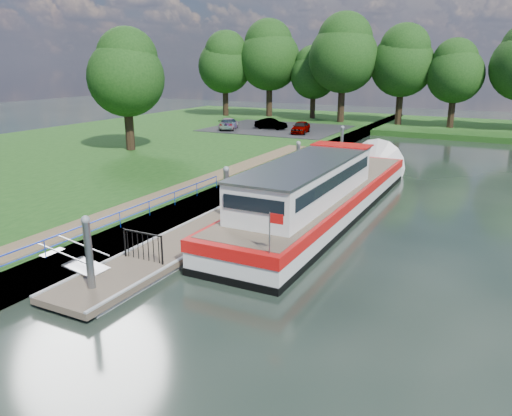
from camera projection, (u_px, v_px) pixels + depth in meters
The scene contains 16 objects.
ground at pixel (104, 292), 17.45m from camera, with size 160.00×160.00×0.00m, color black.
riverbank at pixel (67, 162), 38.05m from camera, with size 32.00×90.00×0.78m, color #184012.
bank_edge at pixel (245, 184), 31.25m from camera, with size 1.10×90.00×0.78m, color #473D2D.
footpath at pixel (149, 201), 25.98m from camera, with size 1.60×40.00×0.05m, color brown.
carpark at pixel (277, 128), 54.47m from camera, with size 14.00×12.00×0.06m, color black.
blue_fence at pixel (103, 222), 20.85m from camera, with size 0.04×18.04×0.72m.
pontoon at pixel (267, 200), 28.48m from camera, with size 2.50×30.00×0.56m.
mooring_piles at pixel (267, 181), 28.17m from camera, with size 0.30×27.30×3.55m.
gangway at pixel (75, 262), 18.51m from camera, with size 2.58×1.00×0.92m.
gate_panel at pixel (143, 242), 19.00m from camera, with size 1.85×0.05×1.15m.
barge at pixel (327, 192), 26.54m from camera, with size 4.36×21.15×4.78m.
horizon_trees at pixel (391, 60), 57.44m from camera, with size 54.38×10.03×12.87m.
bank_tree_a at pixel (126, 72), 39.64m from camera, with size 6.12×6.12×9.72m.
car_a at pixel (301, 127), 50.34m from camera, with size 1.44×3.57×1.22m, color #999999.
car_b at pixel (271, 124), 53.48m from camera, with size 1.19×3.42×1.13m, color #999999.
car_c at pixel (229, 124), 53.38m from camera, with size 1.68×4.13×1.20m, color #999999.
Camera 1 is at (12.04, -11.70, 7.73)m, focal length 35.00 mm.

